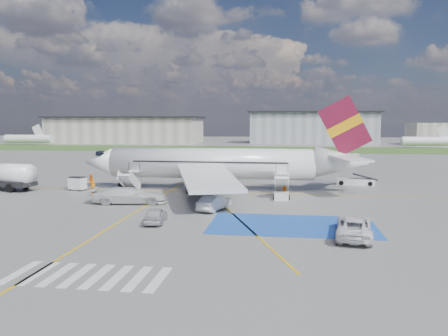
{
  "coord_description": "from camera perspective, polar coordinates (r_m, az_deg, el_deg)",
  "views": [
    {
      "loc": [
        9.3,
        -40.84,
        8.85
      ],
      "look_at": [
        2.48,
        7.89,
        3.5
      ],
      "focal_mm": 35.0,
      "sensor_mm": 36.0,
      "label": 1
    }
  ],
  "objects": [
    {
      "name": "crosswalk",
      "position": [
        26.89,
        -17.41,
        -13.29
      ],
      "size": [
        9.0,
        4.0,
        0.01
      ],
      "color": "silver",
      "rests_on": "ground"
    },
    {
      "name": "crew_nose",
      "position": [
        58.67,
        -16.95,
        -1.77
      ],
      "size": [
        1.21,
        1.16,
        1.96
      ],
      "primitive_type": "imported",
      "rotation": [
        0.0,
        0.0,
        -0.62
      ],
      "color": "orange",
      "rests_on": "ground"
    },
    {
      "name": "car_silver_b",
      "position": [
        43.37,
        -1.27,
        -4.55
      ],
      "size": [
        3.04,
        4.88,
        1.52
      ],
      "primitive_type": "imported",
      "rotation": [
        0.0,
        0.0,
        2.8
      ],
      "color": "#ADAFB4",
      "rests_on": "ground"
    },
    {
      "name": "belt_loader",
      "position": [
        63.1,
        16.82,
        -1.75
      ],
      "size": [
        5.55,
        2.43,
        1.63
      ],
      "rotation": [
        0.0,
        0.0,
        -0.09
      ],
      "color": "silver",
      "rests_on": "ground"
    },
    {
      "name": "grass_strip",
      "position": [
        136.44,
        4.04,
        2.47
      ],
      "size": [
        400.0,
        30.0,
        0.01
      ],
      "primitive_type": "cube",
      "color": "#2D4C1E",
      "rests_on": "ground"
    },
    {
      "name": "crew_aft",
      "position": [
        51.39,
        7.92,
        -2.8
      ],
      "size": [
        0.71,
        1.08,
        1.71
      ],
      "primitive_type": "imported",
      "rotation": [
        0.0,
        0.0,
        1.88
      ],
      "color": "orange",
      "rests_on": "ground"
    },
    {
      "name": "gpu_cart",
      "position": [
        58.75,
        -18.6,
        -2.02
      ],
      "size": [
        2.32,
        1.78,
        1.72
      ],
      "rotation": [
        0.0,
        0.0,
        -0.25
      ],
      "color": "silver",
      "rests_on": "ground"
    },
    {
      "name": "airstairs_aft",
      "position": [
        50.22,
        7.53,
        -3.28
      ],
      "size": [
        1.9,
        5.2,
        3.6
      ],
      "color": "silver",
      "rests_on": "ground"
    },
    {
      "name": "staging_box",
      "position": [
        37.89,
        8.88,
        -7.37
      ],
      "size": [
        14.0,
        8.0,
        0.01
      ],
      "primitive_type": "cube",
      "color": "#1B48A5",
      "rests_on": "ground"
    },
    {
      "name": "van_white_b",
      "position": [
        47.83,
        -12.23,
        -3.18
      ],
      "size": [
        6.22,
        3.25,
        2.33
      ],
      "primitive_type": "imported",
      "rotation": [
        0.0,
        0.0,
        1.72
      ],
      "color": "silver",
      "rests_on": "ground"
    },
    {
      "name": "ground",
      "position": [
        42.81,
        -4.78,
        -5.75
      ],
      "size": [
        400.0,
        400.0,
        0.0
      ],
      "primitive_type": "plane",
      "color": "#60605E",
      "rests_on": "ground"
    },
    {
      "name": "car_silver_a",
      "position": [
        38.57,
        -8.93,
        -6.1
      ],
      "size": [
        2.03,
        4.15,
        1.36
      ],
      "primitive_type": "imported",
      "rotation": [
        0.0,
        0.0,
        3.25
      ],
      "color": "#A6A8AD",
      "rests_on": "ground"
    },
    {
      "name": "fuel_tanker",
      "position": [
        62.92,
        -27.23,
        -1.24
      ],
      "size": [
        10.43,
        4.82,
        3.45
      ],
      "rotation": [
        0.0,
        0.0,
        -0.22
      ],
      "color": "black",
      "rests_on": "ground"
    },
    {
      "name": "taxiway_line_diag",
      "position": [
        54.37,
        -2.0,
        -3.16
      ],
      "size": [
        20.71,
        56.45,
        0.01
      ],
      "primitive_type": "cube",
      "rotation": [
        0.0,
        0.0,
        0.35
      ],
      "color": "gold",
      "rests_on": "ground"
    },
    {
      "name": "van_white_a",
      "position": [
        35.2,
        16.63,
        -6.87
      ],
      "size": [
        3.35,
        5.89,
        2.09
      ],
      "primitive_type": "imported",
      "rotation": [
        0.0,
        0.0,
        3.0
      ],
      "color": "silver",
      "rests_on": "ground"
    },
    {
      "name": "terminal_centre",
      "position": [
        176.18,
        11.49,
        5.15
      ],
      "size": [
        48.0,
        18.0,
        12.0
      ],
      "primitive_type": "cube",
      "color": "gray",
      "rests_on": "ground"
    },
    {
      "name": "airliner",
      "position": [
        55.65,
        -0.13,
        0.58
      ],
      "size": [
        36.81,
        32.95,
        11.92
      ],
      "color": "silver",
      "rests_on": "ground"
    },
    {
      "name": "terminal_west",
      "position": [
        182.58,
        -12.71,
        4.84
      ],
      "size": [
        60.0,
        22.0,
        10.0
      ],
      "primitive_type": "cube",
      "color": "gray",
      "rests_on": "ground"
    },
    {
      "name": "taxiway_line_main",
      "position": [
        54.37,
        -2.0,
        -3.16
      ],
      "size": [
        120.0,
        0.2,
        0.01
      ],
      "primitive_type": "cube",
      "color": "gold",
      "rests_on": "ground"
    },
    {
      "name": "taxiway_line_cross",
      "position": [
        35.12,
        -16.55,
        -8.64
      ],
      "size": [
        0.2,
        60.0,
        0.01
      ],
      "primitive_type": "cube",
      "color": "gold",
      "rests_on": "ground"
    },
    {
      "name": "airstairs_fwd",
      "position": [
        53.62,
        -12.68,
        -2.77
      ],
      "size": [
        1.9,
        5.2,
        3.6
      ],
      "color": "silver",
      "rests_on": "ground"
    },
    {
      "name": "crew_fwd",
      "position": [
        54.34,
        -16.71,
        -2.53
      ],
      "size": [
        0.73,
        0.66,
        1.68
      ],
      "primitive_type": "imported",
      "rotation": [
        0.0,
        0.0,
        0.54
      ],
      "color": "orange",
      "rests_on": "ground"
    }
  ]
}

